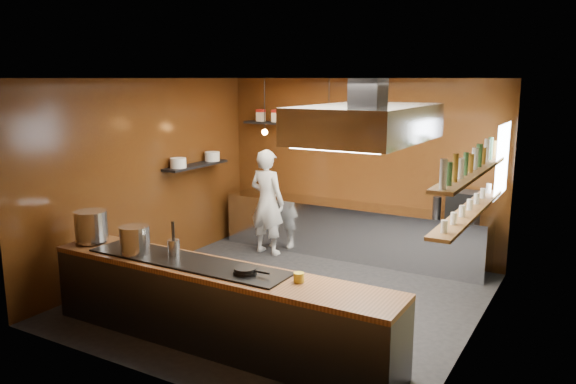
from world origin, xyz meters
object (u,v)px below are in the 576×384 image
Objects in this scene: stockpot_large at (91,226)px; stockpot_small at (135,240)px; espresso_machine at (463,205)px; extractor_hood at (367,123)px; chef at (267,202)px.

stockpot_large is 1.15× the size of stockpot_small.
espresso_machine is at bearing 51.89° from stockpot_small.
chef is (-2.61, 2.01, -1.59)m from extractor_hood.
extractor_hood is 3.07m from stockpot_small.
espresso_machine is 0.24× the size of chef.
stockpot_small is at bearing -151.78° from extractor_hood.
chef is (0.64, 3.22, -0.23)m from stockpot_large.
stockpot_small is 3.32m from chef.
extractor_hood reaches higher than stockpot_small.
extractor_hood is 2.92m from espresso_machine.
espresso_machine is at bearing 44.17° from stockpot_large.
espresso_machine is at bearing 77.10° from extractor_hood.
extractor_hood is 1.10× the size of chef.
stockpot_small is at bearing -126.54° from espresso_machine.
espresso_machine is (0.57, 2.51, -1.39)m from extractor_hood.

